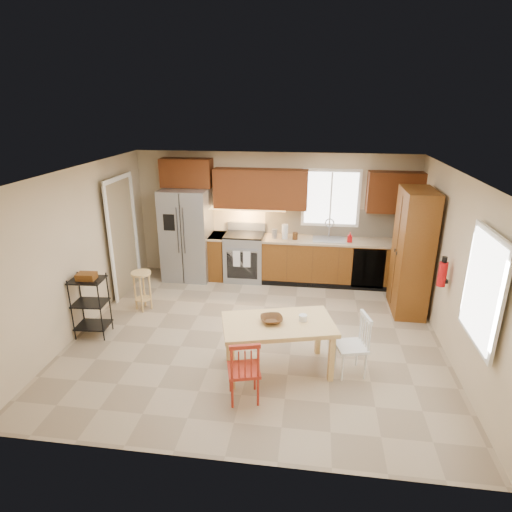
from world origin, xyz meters
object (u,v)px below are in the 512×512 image
object	(u,v)px
range_stove	(245,257)
bar_stool	(143,291)
refrigerator	(187,234)
fire_extinguisher	(442,274)
dining_table	(278,347)
table_jar	(303,319)
table_bowl	(271,322)
chair_white	(351,345)
pantry	(412,252)
utility_cart	(91,306)
chair_red	(244,369)
soap_bottle	(350,237)

from	to	relation	value
range_stove	bar_stool	size ratio (longest dim) A/B	1.33
refrigerator	fire_extinguisher	distance (m)	4.76
range_stove	dining_table	size ratio (longest dim) A/B	0.64
dining_table	table_jar	size ratio (longest dim) A/B	12.80
table_bowl	chair_white	bearing A→B (deg)	2.75
pantry	chair_white	size ratio (longest dim) A/B	2.50
range_stove	pantry	xyz separation A→B (m)	(2.98, -0.99, 0.59)
utility_cart	dining_table	bearing A→B (deg)	-14.28
chair_white	chair_red	bearing A→B (deg)	103.25
refrigerator	range_stove	distance (m)	1.24
pantry	bar_stool	size ratio (longest dim) A/B	3.04
fire_extinguisher	chair_white	bearing A→B (deg)	-143.18
table_jar	dining_table	bearing A→B (deg)	-164.05
soap_bottle	dining_table	size ratio (longest dim) A/B	0.13
range_stove	bar_stool	distance (m)	2.20
dining_table	utility_cart	bearing A→B (deg)	154.56
refrigerator	fire_extinguisher	world-z (taller)	refrigerator
dining_table	utility_cart	size ratio (longest dim) A/B	1.47
table_jar	bar_stool	distance (m)	3.12
fire_extinguisher	refrigerator	bearing A→B (deg)	155.48
dining_table	chair_white	size ratio (longest dim) A/B	1.70
refrigerator	chair_red	size ratio (longest dim) A/B	2.17
fire_extinguisher	utility_cart	bearing A→B (deg)	-174.63
chair_red	utility_cart	world-z (taller)	utility_cart
bar_stool	soap_bottle	bearing A→B (deg)	1.51
dining_table	utility_cart	distance (m)	2.94
pantry	dining_table	bearing A→B (deg)	-134.63
refrigerator	fire_extinguisher	bearing A→B (deg)	-24.52
dining_table	table_jar	xyz separation A→B (m)	(0.31, 0.09, 0.38)
table_bowl	utility_cart	distance (m)	2.86
pantry	table_jar	distance (m)	2.64
fire_extinguisher	table_jar	size ratio (longest dim) A/B	3.23
chair_white	pantry	bearing A→B (deg)	-43.41
refrigerator	table_jar	xyz separation A→B (m)	(2.41, -2.90, -0.18)
dining_table	bar_stool	bearing A→B (deg)	134.19
bar_stool	fire_extinguisher	bearing A→B (deg)	-26.89
chair_red	chair_white	xyz separation A→B (m)	(1.30, 0.70, 0.00)
fire_extinguisher	dining_table	xyz separation A→B (m)	(-2.24, -1.01, -0.75)
dining_table	table_bowl	xyz separation A→B (m)	(-0.09, 0.00, 0.36)
pantry	fire_extinguisher	size ratio (longest dim) A/B	5.83
utility_cart	chair_white	bearing A→B (deg)	-11.01
chair_white	dining_table	bearing A→B (deg)	77.96
chair_red	table_jar	distance (m)	1.04
fire_extinguisher	chair_white	distance (m)	1.75
refrigerator	soap_bottle	world-z (taller)	refrigerator
dining_table	chair_white	distance (m)	0.95
soap_bottle	dining_table	world-z (taller)	soap_bottle
pantry	fire_extinguisher	xyz separation A→B (m)	(0.20, -1.05, 0.05)
pantry	dining_table	distance (m)	2.98
chair_white	table_jar	bearing A→B (deg)	71.42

